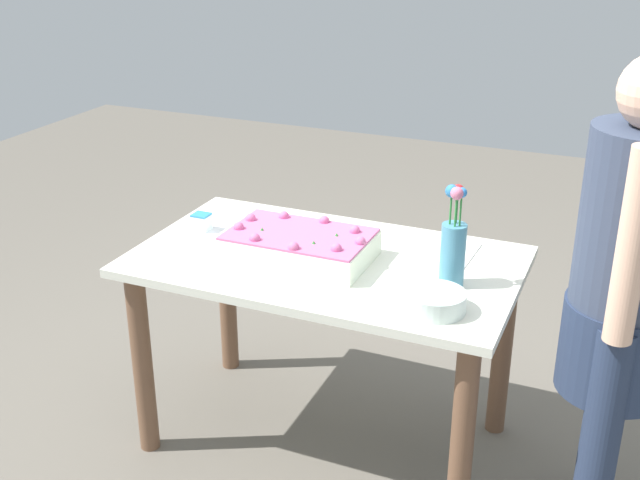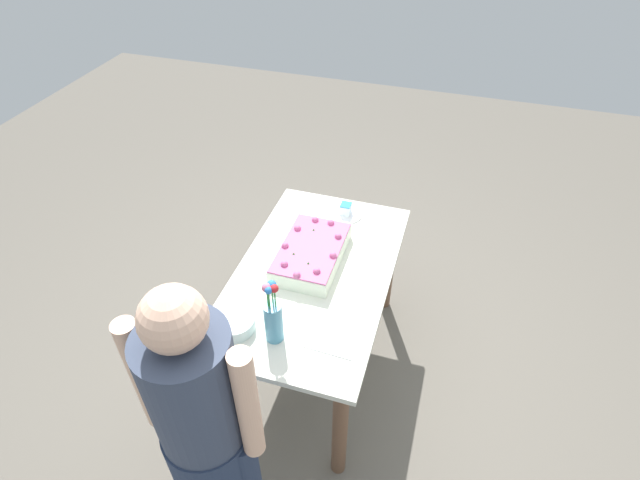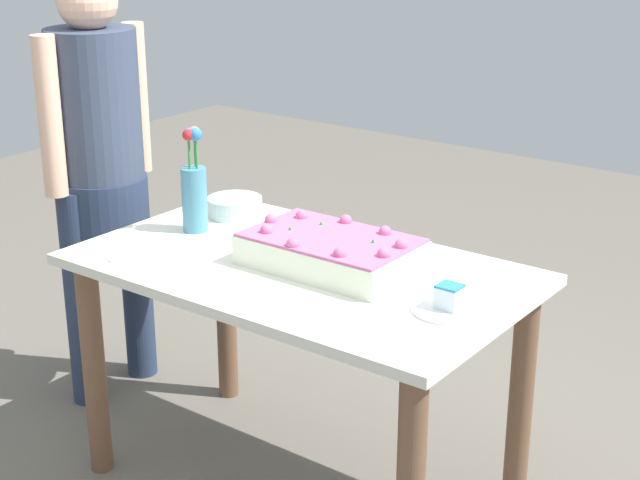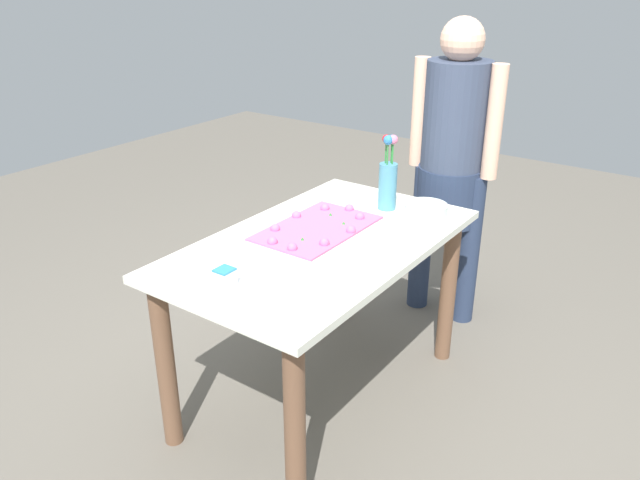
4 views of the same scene
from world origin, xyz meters
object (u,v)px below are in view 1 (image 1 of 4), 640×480
serving_plate_with_slice (202,227)px  fruit_bowl (436,301)px  flower_vase (453,246)px  person_standing (626,285)px  sheet_cake (299,245)px  cake_knife (470,256)px

serving_plate_with_slice → fruit_bowl: serving_plate_with_slice is taller
serving_plate_with_slice → fruit_bowl: size_ratio=1.07×
flower_vase → person_standing: size_ratio=0.22×
flower_vase → fruit_bowl: size_ratio=1.84×
flower_vase → serving_plate_with_slice: bearing=175.9°
sheet_cake → fruit_bowl: (0.52, -0.18, -0.02)m
cake_knife → serving_plate_with_slice: bearing=102.3°
cake_knife → flower_vase: 0.27m
cake_knife → person_standing: 0.59m
cake_knife → person_standing: (0.50, -0.30, 0.12)m
flower_vase → person_standing: bearing=-7.4°
cake_knife → flower_vase: size_ratio=0.69×
flower_vase → fruit_bowl: bearing=-89.3°
cake_knife → flower_vase: bearing=-179.3°
serving_plate_with_slice → flower_vase: bearing=-4.1°
sheet_cake → person_standing: size_ratio=0.32×
serving_plate_with_slice → flower_vase: (0.93, -0.07, 0.11)m
cake_knife → person_standing: person_standing is taller
cake_knife → fruit_bowl: fruit_bowl is taller
cake_knife → sheet_cake: bearing=116.4°
sheet_cake → flower_vase: flower_vase is taller
serving_plate_with_slice → person_standing: bearing=-5.3°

